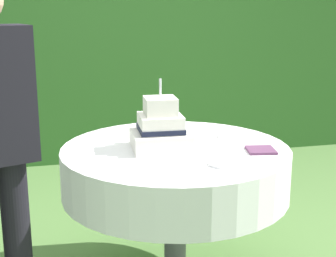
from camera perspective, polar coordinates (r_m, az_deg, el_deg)
foliage_hedge at (r=4.86m, az=-6.75°, el=12.07°), size 6.23×0.45×2.63m
cake_table at (r=2.54m, az=0.86°, el=-4.88°), size 1.15×1.15×0.78m
wedding_cake at (r=2.46m, az=-0.81°, el=-0.08°), size 0.30×0.30×0.35m
serving_plate_near at (r=2.24m, az=6.17°, el=-4.06°), size 0.12×0.12×0.01m
serving_plate_far at (r=2.70m, az=7.34°, el=-0.90°), size 0.15×0.15×0.01m
serving_plate_left at (r=2.91m, az=-2.40°, el=0.27°), size 0.14×0.14×0.01m
napkin_stack at (r=2.47m, az=10.64°, el=-2.46°), size 0.16×0.16×0.01m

